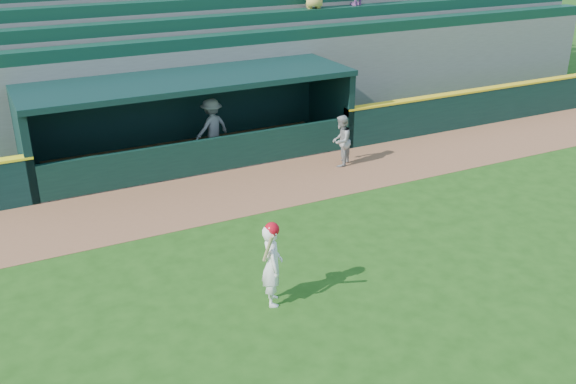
# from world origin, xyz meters

# --- Properties ---
(ground) EXTENTS (120.00, 120.00, 0.00)m
(ground) POSITION_xyz_m (0.00, 0.00, 0.00)
(ground) COLOR #1F4812
(ground) RESTS_ON ground
(warning_track) EXTENTS (40.00, 3.00, 0.01)m
(warning_track) POSITION_xyz_m (0.00, 4.90, 0.01)
(warning_track) COLOR brown
(warning_track) RESTS_ON ground
(field_wall_right) EXTENTS (15.50, 0.30, 1.20)m
(field_wall_right) POSITION_xyz_m (12.25, 6.55, 0.60)
(field_wall_right) COLOR black
(field_wall_right) RESTS_ON ground
(wall_stripe_right) EXTENTS (15.50, 0.32, 0.06)m
(wall_stripe_right) POSITION_xyz_m (12.25, 6.55, 1.23)
(wall_stripe_right) COLOR yellow
(wall_stripe_right) RESTS_ON field_wall_right
(dugout_player_front) EXTENTS (0.91, 0.90, 1.49)m
(dugout_player_front) POSITION_xyz_m (3.58, 5.32, 0.74)
(dugout_player_front) COLOR #979792
(dugout_player_front) RESTS_ON ground
(dugout_player_inside) EXTENTS (1.25, 0.95, 1.72)m
(dugout_player_inside) POSITION_xyz_m (0.64, 7.86, 0.86)
(dugout_player_inside) COLOR #A4A49F
(dugout_player_inside) RESTS_ON ground
(dugout) EXTENTS (9.40, 2.80, 2.46)m
(dugout) POSITION_xyz_m (0.00, 8.00, 1.36)
(dugout) COLOR slate
(dugout) RESTS_ON ground
(stands) EXTENTS (34.50, 6.26, 7.09)m
(stands) POSITION_xyz_m (-0.00, 12.56, 2.40)
(stands) COLOR slate
(stands) RESTS_ON ground
(batter_at_plate) EXTENTS (0.55, 0.82, 1.67)m
(batter_at_plate) POSITION_xyz_m (-1.24, -0.22, 0.84)
(batter_at_plate) COLOR white
(batter_at_plate) RESTS_ON ground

